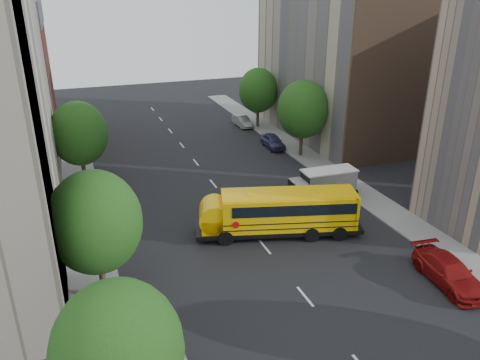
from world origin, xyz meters
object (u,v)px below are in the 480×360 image
street_tree_5 (258,90)px  safari_truck (324,183)px  street_tree_0 (118,351)px  street_tree_1 (95,222)px  street_tree_4 (303,109)px  parked_car_1 (108,204)px  school_bus (277,211)px  parked_car_4 (273,141)px  parked_car_3 (449,272)px  parked_car_5 (242,121)px  street_tree_2 (79,134)px  parked_car_0 (162,345)px

street_tree_5 → safari_truck: 22.57m
street_tree_0 → street_tree_1: street_tree_1 is taller
street_tree_1 → safari_truck: (18.96, 7.90, -3.64)m
street_tree_0 → street_tree_5: size_ratio=0.99×
street_tree_4 → parked_car_1: street_tree_4 is taller
street_tree_5 → school_bus: street_tree_5 is taller
safari_truck → parked_car_4: safari_truck is taller
street_tree_0 → parked_car_4: street_tree_0 is taller
street_tree_1 → school_bus: bearing=15.2°
street_tree_4 → parked_car_3: street_tree_4 is taller
parked_car_5 → parked_car_3: bearing=-93.3°
school_bus → parked_car_5: 28.56m
street_tree_1 → school_bus: street_tree_1 is taller
street_tree_1 → street_tree_2: street_tree_1 is taller
parked_car_0 → street_tree_0: bearing=56.9°
parked_car_0 → parked_car_3: parked_car_3 is taller
street_tree_0 → street_tree_1: bearing=90.0°
street_tree_1 → school_bus: size_ratio=0.65×
street_tree_1 → safari_truck: size_ratio=1.34×
parked_car_3 → street_tree_5: bearing=92.1°
parked_car_0 → parked_car_3: 17.60m
parked_car_3 → parked_car_5: size_ratio=1.32×
street_tree_5 → parked_car_4: (-1.59, -8.35, -3.97)m
street_tree_5 → parked_car_1: 28.04m
parked_car_0 → parked_car_5: 40.87m
street_tree_1 → street_tree_0: bearing=-90.0°
parked_car_4 → parked_car_0: bearing=-121.6°
safari_truck → parked_car_1: (-17.56, 3.50, -0.60)m
parked_car_0 → parked_car_1: bearing=-92.7°
street_tree_2 → street_tree_4: street_tree_4 is taller
street_tree_0 → street_tree_2: size_ratio=0.96×
school_bus → parked_car_5: school_bus is taller
school_bus → safari_truck: size_ratio=2.08×
street_tree_1 → street_tree_5: bearing=53.7°
street_tree_2 → parked_car_5: street_tree_2 is taller
street_tree_5 → parked_car_4: size_ratio=1.74×
street_tree_1 → parked_car_3: bearing=-16.4°
parked_car_4 → street_tree_1: bearing=-131.4°
street_tree_4 → parked_car_0: (-19.80, -23.80, -4.37)m
street_tree_4 → street_tree_5: (-0.00, 12.00, -0.37)m
parked_car_1 → parked_car_5: size_ratio=1.05×
street_tree_2 → street_tree_5: bearing=28.6°
parked_car_1 → parked_car_5: (18.83, 19.48, -0.03)m
street_tree_1 → street_tree_4: (22.00, 18.00, 0.12)m
parked_car_0 → school_bus: bearing=-143.7°
street_tree_0 → safari_truck: bearing=43.4°
street_tree_1 → street_tree_5: (22.00, 30.00, -0.25)m
street_tree_0 → parked_car_5: (20.23, 40.88, -3.96)m
street_tree_2 → parked_car_1: bearing=-78.0°
parked_car_0 → street_tree_1: bearing=-74.6°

